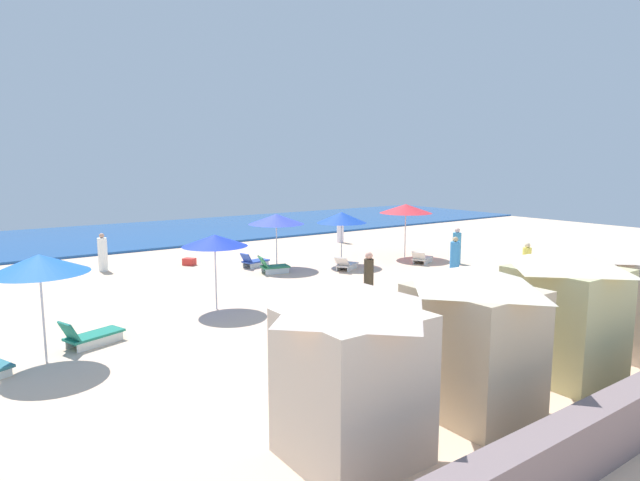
% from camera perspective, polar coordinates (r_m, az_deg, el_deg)
% --- Properties ---
extents(ground_plane, '(60.00, 60.00, 0.00)m').
position_cam_1_polar(ground_plane, '(14.34, 7.93, -10.16)').
color(ground_plane, beige).
extents(ocean, '(60.00, 12.60, 0.12)m').
position_cam_1_polar(ocean, '(35.08, -19.86, 0.53)').
color(ocean, '#1A4D98').
rests_on(ocean, ground_plane).
extents(cabana_0, '(2.07, 2.02, 2.80)m').
position_cam_1_polar(cabana_0, '(8.38, 3.45, -13.35)').
color(cabana_0, beige).
rests_on(cabana_0, ground_plane).
extents(cabana_1, '(1.99, 2.26, 2.72)m').
position_cam_1_polar(cabana_1, '(10.25, 15.88, -9.81)').
color(cabana_1, '#C5B191').
rests_on(cabana_1, ground_plane).
extents(cabana_2, '(2.17, 2.15, 2.74)m').
position_cam_1_polar(cabana_2, '(12.60, 24.51, -6.80)').
color(cabana_2, '#BFBC83').
rests_on(cabana_2, ground_plane).
extents(cabana_3, '(2.40, 2.18, 2.78)m').
position_cam_1_polar(cabana_3, '(15.05, 30.09, -4.71)').
color(cabana_3, beige).
rests_on(cabana_3, ground_plane).
extents(umbrella_0, '(2.18, 2.18, 2.35)m').
position_cam_1_polar(umbrella_0, '(23.57, 2.30, 2.45)').
color(umbrella_0, silver).
rests_on(umbrella_0, ground_plane).
extents(lounge_chair_0_0, '(1.46, 1.14, 0.65)m').
position_cam_1_polar(lounge_chair_0_0, '(22.75, 2.77, -2.56)').
color(lounge_chair_0_0, silver).
rests_on(lounge_chair_0_0, ground_plane).
extents(umbrella_1, '(2.37, 2.37, 2.33)m').
position_cam_1_polar(umbrella_1, '(22.91, -4.65, 2.27)').
color(umbrella_1, silver).
rests_on(umbrella_1, ground_plane).
extents(lounge_chair_1_0, '(1.33, 0.90, 0.73)m').
position_cam_1_polar(lounge_chair_1_0, '(22.16, -5.03, -2.75)').
color(lounge_chair_1_0, silver).
rests_on(lounge_chair_1_0, ground_plane).
extents(lounge_chair_1_1, '(1.32, 0.80, 0.67)m').
position_cam_1_polar(lounge_chair_1_1, '(23.49, -6.99, -2.20)').
color(lounge_chair_1_1, silver).
rests_on(lounge_chair_1_1, ground_plane).
extents(umbrella_2, '(2.13, 2.13, 2.50)m').
position_cam_1_polar(umbrella_2, '(13.50, -27.59, -2.21)').
color(umbrella_2, silver).
rests_on(umbrella_2, ground_plane).
extents(lounge_chair_2_1, '(1.59, 1.03, 0.75)m').
position_cam_1_polar(lounge_chair_2_1, '(14.71, -23.14, -9.24)').
color(lounge_chair_2_1, silver).
rests_on(lounge_chair_2_1, ground_plane).
extents(umbrella_3, '(2.47, 2.47, 2.55)m').
position_cam_1_polar(umbrella_3, '(25.72, 9.07, 3.35)').
color(umbrella_3, silver).
rests_on(umbrella_3, ground_plane).
extents(lounge_chair_3_0, '(1.45, 1.11, 0.60)m').
position_cam_1_polar(lounge_chair_3_0, '(24.68, 10.74, -1.86)').
color(lounge_chair_3_0, silver).
rests_on(lounge_chair_3_0, ground_plane).
extents(umbrella_4, '(2.00, 2.00, 2.33)m').
position_cam_1_polar(umbrella_4, '(16.69, -11.08, -0.01)').
color(umbrella_4, silver).
rests_on(umbrella_4, ground_plane).
extents(beachgoer_0, '(0.50, 0.50, 1.60)m').
position_cam_1_polar(beachgoer_0, '(24.18, -22.01, -1.31)').
color(beachgoer_0, white).
rests_on(beachgoer_0, ground_plane).
extents(beachgoer_1, '(0.43, 0.43, 1.69)m').
position_cam_1_polar(beachgoer_1, '(17.33, 5.17, -4.11)').
color(beachgoer_1, '#362F22').
rests_on(beachgoer_1, ground_plane).
extents(beachgoer_2, '(0.53, 0.53, 1.60)m').
position_cam_1_polar(beachgoer_2, '(22.04, 14.07, -1.83)').
color(beachgoer_2, '#3786CF').
rests_on(beachgoer_2, ground_plane).
extents(beachgoer_3, '(0.40, 0.40, 1.55)m').
position_cam_1_polar(beachgoer_3, '(21.61, 21.01, -2.37)').
color(beachgoer_3, '#EFE254').
rests_on(beachgoer_3, ground_plane).
extents(beachgoer_4, '(0.50, 0.50, 1.68)m').
position_cam_1_polar(beachgoer_4, '(30.43, 2.16, 1.26)').
color(beachgoer_4, white).
rests_on(beachgoer_4, ground_plane).
extents(beachgoer_5, '(0.49, 0.49, 1.62)m').
position_cam_1_polar(beachgoer_5, '(24.80, 14.27, -0.69)').
color(beachgoer_5, '#3C90C1').
rests_on(beachgoer_5, ground_plane).
extents(cooler_box_0, '(0.59, 0.63, 0.31)m').
position_cam_1_polar(cooler_box_0, '(24.47, -13.67, -2.19)').
color(cooler_box_0, red).
rests_on(cooler_box_0, ground_plane).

